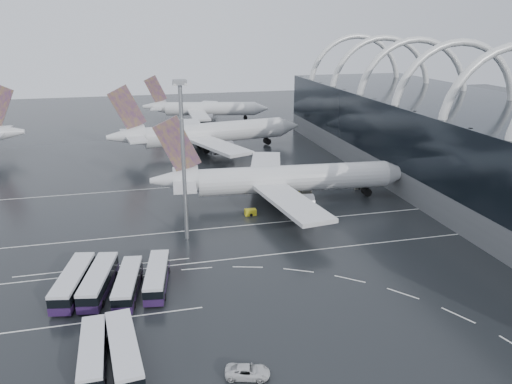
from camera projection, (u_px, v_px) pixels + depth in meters
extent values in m
plane|color=black|center=(246.00, 252.00, 87.49)|extent=(420.00, 420.00, 0.00)
cube|color=#585A5D|center=(481.00, 178.00, 118.98)|extent=(42.00, 160.00, 6.00)
cube|color=black|center=(487.00, 137.00, 115.77)|extent=(42.00, 160.00, 14.00)
torus|color=white|center=(509.00, 126.00, 103.14)|extent=(33.80, 1.80, 33.80)
torus|color=white|center=(454.00, 111.00, 120.61)|extent=(33.80, 1.80, 33.80)
torus|color=white|center=(412.00, 100.00, 138.07)|extent=(33.80, 1.80, 33.80)
torus|color=white|center=(380.00, 91.00, 155.54)|extent=(33.80, 1.80, 33.80)
torus|color=white|center=(354.00, 84.00, 173.01)|extent=(33.80, 1.80, 33.80)
cube|color=white|center=(249.00, 257.00, 85.65)|extent=(120.00, 0.25, 0.01)
cube|color=white|center=(233.00, 226.00, 98.52)|extent=(120.00, 0.25, 0.01)
cube|color=white|center=(211.00, 184.00, 124.26)|extent=(120.00, 0.25, 0.01)
cube|color=white|center=(99.00, 321.00, 67.34)|extent=(28.00, 0.25, 0.01)
cube|color=white|center=(104.00, 267.00, 82.05)|extent=(28.00, 0.25, 0.01)
cylinder|color=silver|center=(294.00, 178.00, 111.47)|extent=(43.11, 9.03, 5.94)
cone|color=silver|center=(397.00, 173.00, 115.38)|extent=(6.56, 6.37, 5.94)
cone|color=silver|center=(174.00, 180.00, 106.91)|extent=(10.65, 6.67, 5.94)
cube|color=#471B72|center=(177.00, 145.00, 104.64)|extent=(9.89, 1.33, 12.60)
cube|color=silver|center=(184.00, 179.00, 107.24)|extent=(5.94, 18.73, 0.51)
cube|color=silver|center=(290.00, 201.00, 99.06)|extent=(10.60, 26.36, 0.82)
cube|color=silver|center=(266.00, 166.00, 122.97)|extent=(14.02, 26.60, 0.82)
cylinder|color=gray|center=(300.00, 203.00, 103.49)|extent=(5.87, 3.88, 3.48)
cylinder|color=gray|center=(281.00, 177.00, 120.71)|extent=(5.87, 3.88, 3.48)
cube|color=black|center=(276.00, 197.00, 112.14)|extent=(12.74, 7.43, 2.25)
cylinder|color=silver|center=(216.00, 132.00, 156.39)|extent=(44.82, 13.22, 6.38)
cone|color=silver|center=(288.00, 126.00, 165.75)|extent=(7.52, 7.33, 6.38)
cone|color=silver|center=(126.00, 136.00, 145.86)|extent=(11.87, 8.02, 6.38)
cube|color=#471B72|center=(127.00, 108.00, 143.64)|extent=(10.57, 2.31, 13.53)
cube|color=silver|center=(133.00, 136.00, 146.67)|extent=(7.98, 20.34, 0.55)
cube|color=silver|center=(216.00, 145.00, 142.98)|extent=(17.04, 28.45, 0.88)
cube|color=silver|center=(190.00, 127.00, 166.99)|extent=(9.15, 27.88, 0.88)
cylinder|color=gray|center=(223.00, 148.00, 148.19)|extent=(6.56, 4.64, 3.74)
cylinder|color=gray|center=(203.00, 135.00, 165.47)|extent=(6.56, 4.64, 3.74)
cube|color=black|center=(203.00, 147.00, 156.18)|extent=(14.14, 9.02, 2.42)
cylinder|color=silver|center=(210.00, 109.00, 204.66)|extent=(36.62, 13.29, 5.42)
cone|color=silver|center=(261.00, 109.00, 205.06)|extent=(6.66, 6.52, 5.42)
cone|color=silver|center=(154.00, 107.00, 203.94)|extent=(10.30, 7.34, 5.42)
cube|color=#471B72|center=(156.00, 89.00, 201.73)|extent=(8.90, 2.53, 11.48)
cube|color=silver|center=(159.00, 107.00, 203.97)|extent=(7.81, 17.33, 0.47)
cube|color=silver|center=(199.00, 115.00, 193.72)|extent=(6.84, 23.43, 0.75)
cube|color=silver|center=(203.00, 106.00, 215.83)|extent=(15.71, 23.94, 0.75)
cylinder|color=gray|center=(207.00, 118.00, 197.41)|extent=(5.71, 4.23, 3.18)
cylinder|color=gray|center=(209.00, 111.00, 213.33)|extent=(5.71, 4.23, 3.18)
cube|color=black|center=(201.00, 118.00, 205.80)|extent=(12.25, 8.30, 2.05)
cone|color=silver|center=(5.00, 133.00, 150.52)|extent=(11.11, 6.45, 6.44)
cube|color=#22123A|center=(74.00, 287.00, 73.99)|extent=(5.61, 14.08, 1.16)
cube|color=black|center=(73.00, 280.00, 73.58)|extent=(5.62, 13.82, 1.37)
cube|color=silver|center=(72.00, 274.00, 73.28)|extent=(5.61, 14.08, 0.48)
cylinder|color=black|center=(76.00, 305.00, 70.04)|extent=(0.56, 1.11, 1.06)
cylinder|color=black|center=(54.00, 306.00, 69.89)|extent=(0.56, 1.11, 1.06)
cylinder|color=black|center=(92.00, 275.00, 78.36)|extent=(0.56, 1.11, 1.06)
cylinder|color=black|center=(73.00, 276.00, 78.21)|extent=(0.56, 1.11, 1.06)
cube|color=#22123A|center=(99.00, 286.00, 74.32)|extent=(5.51, 13.81, 1.14)
cube|color=black|center=(98.00, 279.00, 73.92)|extent=(5.52, 13.56, 1.35)
cube|color=silver|center=(98.00, 273.00, 73.62)|extent=(5.51, 13.81, 0.47)
cylinder|color=black|center=(102.00, 304.00, 70.44)|extent=(0.55, 1.09, 1.04)
cylinder|color=black|center=(82.00, 304.00, 70.30)|extent=(0.55, 1.09, 1.04)
cylinder|color=black|center=(116.00, 275.00, 78.60)|extent=(0.55, 1.09, 1.04)
cylinder|color=black|center=(97.00, 275.00, 78.46)|extent=(0.55, 1.09, 1.04)
cube|color=#22123A|center=(128.00, 288.00, 73.82)|extent=(4.62, 12.93, 1.07)
cube|color=black|center=(128.00, 281.00, 73.45)|extent=(4.64, 12.68, 1.27)
cube|color=silver|center=(127.00, 276.00, 73.17)|extent=(4.62, 12.93, 0.44)
cylinder|color=black|center=(134.00, 305.00, 70.26)|extent=(0.48, 1.01, 0.97)
cylinder|color=black|center=(115.00, 306.00, 70.01)|extent=(0.48, 1.01, 0.97)
cylinder|color=black|center=(141.00, 277.00, 77.89)|extent=(0.48, 1.01, 0.97)
cylinder|color=black|center=(123.00, 278.00, 77.64)|extent=(0.48, 1.01, 0.97)
cube|color=#22123A|center=(157.00, 281.00, 75.82)|extent=(4.66, 13.06, 1.08)
cube|color=black|center=(157.00, 274.00, 75.44)|extent=(4.68, 12.82, 1.28)
cube|color=silver|center=(156.00, 269.00, 75.16)|extent=(4.66, 13.06, 0.44)
cylinder|color=black|center=(165.00, 297.00, 72.22)|extent=(0.48, 1.02, 0.98)
cylinder|color=black|center=(145.00, 298.00, 71.96)|extent=(0.48, 1.02, 0.98)
cylinder|color=black|center=(168.00, 271.00, 79.93)|extent=(0.48, 1.02, 0.98)
cylinder|color=black|center=(151.00, 271.00, 79.67)|extent=(0.48, 1.02, 0.98)
cube|color=#22123A|center=(93.00, 360.00, 58.13)|extent=(3.01, 12.42, 1.05)
cube|color=black|center=(92.00, 352.00, 57.76)|extent=(3.06, 12.17, 1.24)
cube|color=silver|center=(92.00, 346.00, 57.50)|extent=(3.01, 12.42, 0.43)
cylinder|color=black|center=(105.00, 383.00, 54.96)|extent=(0.35, 0.96, 0.95)
cylinder|color=black|center=(106.00, 341.00, 62.20)|extent=(0.35, 0.96, 0.95)
cylinder|color=black|center=(84.00, 345.00, 61.55)|extent=(0.35, 0.96, 0.95)
cube|color=#22123A|center=(125.00, 358.00, 58.30)|extent=(4.53, 13.98, 1.16)
cube|color=black|center=(124.00, 349.00, 57.90)|extent=(4.56, 13.71, 1.37)
cube|color=silver|center=(123.00, 342.00, 57.60)|extent=(4.53, 13.98, 0.48)
cylinder|color=black|center=(143.00, 382.00, 55.01)|extent=(0.48, 1.09, 1.06)
cylinder|color=black|center=(133.00, 338.00, 62.82)|extent=(0.48, 1.09, 1.06)
cylinder|color=black|center=(109.00, 343.00, 61.87)|extent=(0.48, 1.09, 1.06)
imported|color=silver|center=(248.00, 372.00, 56.46)|extent=(5.57, 3.73, 1.42)
cylinder|color=gray|center=(184.00, 165.00, 88.49)|extent=(0.71, 0.71, 28.40)
cube|color=gray|center=(180.00, 82.00, 83.83)|extent=(2.23, 2.23, 0.81)
cube|color=white|center=(180.00, 84.00, 83.93)|extent=(2.03, 2.03, 0.41)
cube|color=slate|center=(306.00, 193.00, 116.07)|extent=(2.38, 1.41, 1.30)
cube|color=gold|center=(250.00, 212.00, 104.16)|extent=(2.37, 1.40, 1.29)
cube|color=slate|center=(358.00, 186.00, 120.85)|extent=(2.16, 1.28, 1.18)
cube|color=gold|center=(302.00, 188.00, 119.30)|extent=(2.19, 1.29, 1.19)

